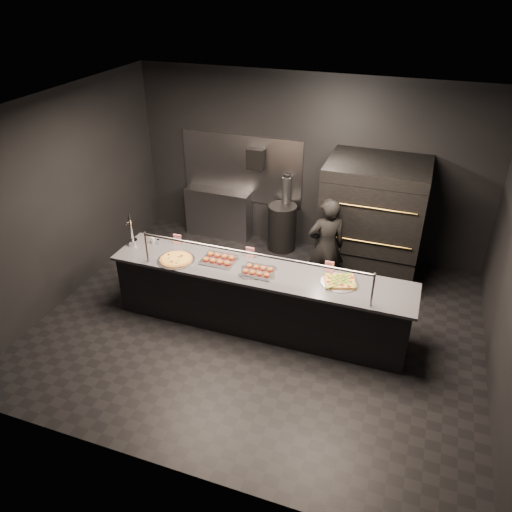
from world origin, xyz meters
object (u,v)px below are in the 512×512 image
round_pizza (176,259)px  trash_bin (282,227)px  prep_shelf (219,213)px  slider_tray_b (258,271)px  service_counter (260,298)px  fire_extinguisher (286,189)px  pizza_oven (372,220)px  worker (326,247)px  beer_tap (132,235)px  square_pizza (340,281)px  slider_tray_a (219,259)px  towel_dispenser (256,159)px

round_pizza → trash_bin: size_ratio=0.62×
prep_shelf → slider_tray_b: slider_tray_b is taller
service_counter → fire_extinguisher: (-0.35, 2.40, 0.60)m
prep_shelf → pizza_oven: bearing=-8.5°
trash_bin → worker: bearing=-46.9°
round_pizza → slider_tray_b: slider_tray_b is taller
pizza_oven → worker: size_ratio=1.22×
beer_tap → trash_bin: (1.60, 2.18, -0.66)m
service_counter → square_pizza: service_counter is taller
square_pizza → trash_bin: 2.63m
slider_tray_b → round_pizza: bearing=-176.1°
pizza_oven → beer_tap: size_ratio=3.57×
slider_tray_b → prep_shelf: bearing=123.8°
slider_tray_a → worker: (1.25, 1.12, -0.17)m
worker → towel_dispenser: bearing=-67.0°
pizza_oven → beer_tap: 3.66m
fire_extinguisher → slider_tray_a: (-0.25, -2.37, -0.11)m
slider_tray_b → square_pizza: 1.07m
prep_shelf → slider_tray_a: 2.55m
slider_tray_a → square_pizza: bearing=1.0°
fire_extinguisher → worker: bearing=-51.4°
slider_tray_b → square_pizza: (1.06, 0.13, -0.01)m
fire_extinguisher → service_counter: bearing=-81.7°
round_pizza → towel_dispenser: bearing=84.2°
slider_tray_b → worker: bearing=62.1°
fire_extinguisher → square_pizza: bearing=-59.0°
pizza_oven → prep_shelf: pizza_oven is taller
round_pizza → worker: size_ratio=0.33×
pizza_oven → prep_shelf: 2.88m
towel_dispenser → slider_tray_b: (0.90, -2.46, -0.60)m
fire_extinguisher → pizza_oven: bearing=-17.9°
fire_extinguisher → square_pizza: fire_extinguisher is taller
fire_extinguisher → slider_tray_b: (0.35, -2.47, -0.11)m
towel_dispenser → round_pizza: towel_dispenser is taller
towel_dispenser → square_pizza: 3.10m
fire_extinguisher → trash_bin: bearing=-91.1°
service_counter → prep_shelf: size_ratio=3.42×
slider_tray_b → square_pizza: size_ratio=1.03×
pizza_oven → slider_tray_a: pizza_oven is taller
slider_tray_b → trash_bin: 2.38m
towel_dispenser → fire_extinguisher: bearing=1.0°
prep_shelf → round_pizza: bearing=-79.8°
prep_shelf → slider_tray_b: (1.60, -2.39, 0.50)m
trash_bin → worker: worker is taller
fire_extinguisher → square_pizza: size_ratio=1.04×
round_pizza → square_pizza: bearing=5.4°
round_pizza → slider_tray_b: 1.16m
prep_shelf → slider_tray_b: 2.92m
service_counter → slider_tray_a: size_ratio=8.65×
towel_dispenser → square_pizza: towel_dispenser is taller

